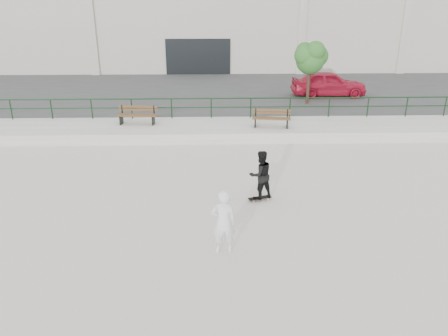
{
  "coord_description": "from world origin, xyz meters",
  "views": [
    {
      "loc": [
        1.03,
        -10.8,
        6.35
      ],
      "look_at": [
        1.4,
        2.0,
        1.25
      ],
      "focal_mm": 35.0,
      "sensor_mm": 36.0,
      "label": 1
    }
  ],
  "objects_px": {
    "tree": "(311,57)",
    "red_car": "(329,84)",
    "bench_right": "(271,118)",
    "seated_skater": "(223,222)",
    "skateboard": "(260,198)",
    "standing_skater": "(261,175)",
    "bench_left": "(137,115)"
  },
  "relations": [
    {
      "from": "red_car",
      "to": "seated_skater",
      "type": "xyz_separation_m",
      "value": [
        -6.92,
        -16.64,
        -0.38
      ]
    },
    {
      "from": "bench_right",
      "to": "seated_skater",
      "type": "height_order",
      "value": "seated_skater"
    },
    {
      "from": "bench_right",
      "to": "red_car",
      "type": "distance_m",
      "value": 7.98
    },
    {
      "from": "bench_left",
      "to": "red_car",
      "type": "relative_size",
      "value": 0.42
    },
    {
      "from": "standing_skater",
      "to": "bench_right",
      "type": "bearing_deg",
      "value": -121.52
    },
    {
      "from": "standing_skater",
      "to": "seated_skater",
      "type": "relative_size",
      "value": 0.92
    },
    {
      "from": "bench_left",
      "to": "seated_skater",
      "type": "distance_m",
      "value": 11.37
    },
    {
      "from": "tree",
      "to": "standing_skater",
      "type": "xyz_separation_m",
      "value": [
        -3.95,
        -11.55,
        -2.24
      ]
    },
    {
      "from": "red_car",
      "to": "seated_skater",
      "type": "relative_size",
      "value": 2.54
    },
    {
      "from": "skateboard",
      "to": "seated_skater",
      "type": "bearing_deg",
      "value": -130.6
    },
    {
      "from": "standing_skater",
      "to": "skateboard",
      "type": "bearing_deg",
      "value": -21.27
    },
    {
      "from": "bench_right",
      "to": "red_car",
      "type": "bearing_deg",
      "value": 64.24
    },
    {
      "from": "bench_right",
      "to": "seated_skater",
      "type": "xyz_separation_m",
      "value": [
        -2.54,
        -9.98,
        -0.02
      ]
    },
    {
      "from": "tree",
      "to": "red_car",
      "type": "xyz_separation_m",
      "value": [
        1.67,
        2.01,
        -1.88
      ]
    },
    {
      "from": "red_car",
      "to": "skateboard",
      "type": "height_order",
      "value": "red_car"
    },
    {
      "from": "red_car",
      "to": "skateboard",
      "type": "distance_m",
      "value": 14.73
    },
    {
      "from": "tree",
      "to": "skateboard",
      "type": "bearing_deg",
      "value": -108.89
    },
    {
      "from": "bench_right",
      "to": "standing_skater",
      "type": "distance_m",
      "value": 7.0
    },
    {
      "from": "bench_left",
      "to": "tree",
      "type": "bearing_deg",
      "value": 27.56
    },
    {
      "from": "standing_skater",
      "to": "seated_skater",
      "type": "xyz_separation_m",
      "value": [
        -1.29,
        -3.09,
        -0.02
      ]
    },
    {
      "from": "seated_skater",
      "to": "red_car",
      "type": "bearing_deg",
      "value": -115.95
    },
    {
      "from": "tree",
      "to": "seated_skater",
      "type": "bearing_deg",
      "value": -109.71
    },
    {
      "from": "red_car",
      "to": "seated_skater",
      "type": "bearing_deg",
      "value": 157.87
    },
    {
      "from": "bench_right",
      "to": "standing_skater",
      "type": "xyz_separation_m",
      "value": [
        -1.25,
        -6.89,
        0.0
      ]
    },
    {
      "from": "bench_right",
      "to": "red_car",
      "type": "xyz_separation_m",
      "value": [
        4.38,
        6.66,
        0.36
      ]
    },
    {
      "from": "tree",
      "to": "red_car",
      "type": "relative_size",
      "value": 0.78
    },
    {
      "from": "bench_right",
      "to": "skateboard",
      "type": "distance_m",
      "value": 7.05
    },
    {
      "from": "bench_right",
      "to": "tree",
      "type": "xyz_separation_m",
      "value": [
        2.71,
        4.66,
        2.24
      ]
    },
    {
      "from": "red_car",
      "to": "bench_right",
      "type": "bearing_deg",
      "value": 147.13
    },
    {
      "from": "bench_right",
      "to": "red_car",
      "type": "height_order",
      "value": "red_car"
    },
    {
      "from": "bench_right",
      "to": "standing_skater",
      "type": "height_order",
      "value": "standing_skater"
    },
    {
      "from": "bench_left",
      "to": "standing_skater",
      "type": "bearing_deg",
      "value": -51.68
    }
  ]
}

